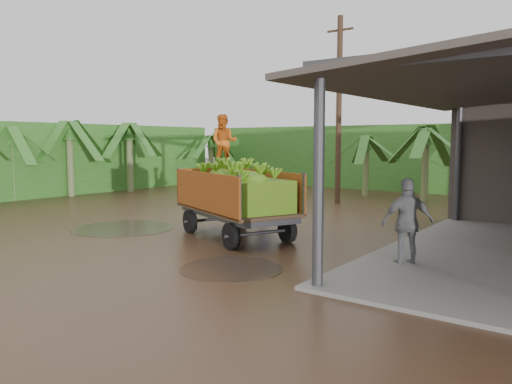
# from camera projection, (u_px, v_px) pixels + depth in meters

# --- Properties ---
(ground) EXTENTS (100.00, 100.00, 0.00)m
(ground) POSITION_uv_depth(u_px,v_px,m) (225.00, 230.00, 15.22)
(ground) COLOR black
(ground) RESTS_ON ground
(hedge_north) EXTENTS (22.00, 3.00, 3.60)m
(hedge_north) POSITION_uv_depth(u_px,v_px,m) (374.00, 157.00, 29.05)
(hedge_north) COLOR #2D661E
(hedge_north) RESTS_ON ground
(hedge_west) EXTENTS (3.00, 18.00, 3.60)m
(hedge_west) POSITION_uv_depth(u_px,v_px,m) (70.00, 158.00, 26.49)
(hedge_west) COLOR #2D661E
(hedge_west) RESTS_ON ground
(banana_trailer) EXTENTS (5.55, 3.41, 3.52)m
(banana_trailer) POSITION_uv_depth(u_px,v_px,m) (235.00, 193.00, 14.02)
(banana_trailer) COLOR #C9631C
(banana_trailer) RESTS_ON ground
(man_blue) EXTENTS (0.77, 0.58, 1.90)m
(man_blue) POSITION_uv_depth(u_px,v_px,m) (264.00, 195.00, 16.25)
(man_blue) COLOR #7B9AE1
(man_blue) RESTS_ON ground
(man_grey) EXTENTS (1.16, 1.09, 1.93)m
(man_grey) POSITION_uv_depth(u_px,v_px,m) (408.00, 223.00, 10.70)
(man_grey) COLOR slate
(man_grey) RESTS_ON ground
(utility_pole) EXTENTS (1.20, 0.24, 7.98)m
(utility_pole) POSITION_uv_depth(u_px,v_px,m) (339.00, 110.00, 21.39)
(utility_pole) COLOR #47301E
(utility_pole) RESTS_ON ground
(banana_plants) EXTENTS (24.48, 20.54, 4.07)m
(banana_plants) POSITION_uv_depth(u_px,v_px,m) (196.00, 161.00, 22.38)
(banana_plants) COLOR #2D661E
(banana_plants) RESTS_ON ground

